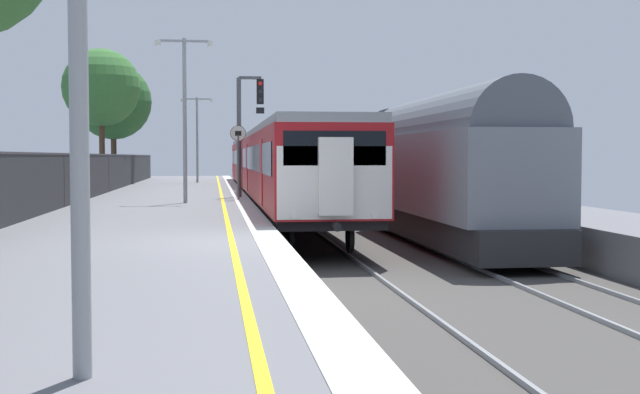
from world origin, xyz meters
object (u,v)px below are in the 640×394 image
Objects in this scene: commuter_train_at_platform at (272,164)px; signal_gantry at (246,122)px; speed_limit_sign at (238,153)px; platform_lamp_far at (197,132)px; background_tree_centre at (103,90)px; freight_train_adjacent_track at (365,162)px; platform_lamp_mid at (185,106)px; background_tree_left at (115,104)px.

commuter_train_at_platform is 8.83× the size of signal_gantry.
signal_gantry reaches higher than commuter_train_at_platform.
speed_limit_sign is (-0.38, -2.17, -1.25)m from signal_gantry.
commuter_train_at_platform is 8.03× the size of platform_lamp_far.
background_tree_centre is at bearing -132.45° from platform_lamp_far.
background_tree_centre reaches higher than commuter_train_at_platform.
freight_train_adjacent_track is at bearing -39.18° from background_tree_centre.
commuter_train_at_platform is 1.06× the size of freight_train_adjacent_track.
freight_train_adjacent_track is 5.29× the size of background_tree_centre.
signal_gantry is at bearing 60.69° from platform_lamp_mid.
signal_gantry is 2.53m from speed_limit_sign.
commuter_train_at_platform is 7.44× the size of platform_lamp_mid.
platform_lamp_far is at bearing 96.71° from signal_gantry.
background_tree_left is (-12.67, 14.87, 3.44)m from freight_train_adjacent_track.
platform_lamp_mid is 0.79× the size of background_tree_left.
background_tree_left is (-6.82, 20.56, 3.05)m from speed_limit_sign.
speed_limit_sign is 21.74m from platform_lamp_far.
freight_train_adjacent_track is 17.80m from platform_lamp_far.
platform_lamp_mid is at bearing -74.42° from background_tree_centre.
background_tree_centre is at bearing 105.58° from platform_lamp_mid.
background_tree_centre reaches higher than background_tree_left.
signal_gantry is 0.91× the size of platform_lamp_far.
platform_lamp_far is at bearing 106.08° from commuter_train_at_platform.
commuter_train_at_platform is 5.87× the size of background_tree_left.
platform_lamp_mid reaches higher than freight_train_adjacent_track.
platform_lamp_mid is (-1.91, -1.91, 1.60)m from speed_limit_sign.
background_tree_centre is (-5.03, -5.50, 2.17)m from platform_lamp_far.
commuter_train_at_platform is at bearing 77.86° from speed_limit_sign.
freight_train_adjacent_track is at bearing -64.01° from platform_lamp_far.
signal_gantry is 4.69m from platform_lamp_mid.
signal_gantry is (-1.47, -6.42, 1.76)m from commuter_train_at_platform.
platform_lamp_far is at bearing 47.55° from background_tree_centre.
signal_gantry is at bearing -102.88° from commuter_train_at_platform.
platform_lamp_mid is at bearing -135.57° from freight_train_adjacent_track.
background_tree_left is at bearing -167.90° from platform_lamp_far.
background_tree_left reaches higher than platform_lamp_far.
signal_gantry reaches higher than speed_limit_sign.
background_tree_left reaches higher than signal_gantry.
platform_lamp_far is (-7.76, 15.92, 1.77)m from freight_train_adjacent_track.
commuter_train_at_platform is 5.62× the size of background_tree_centre.
freight_train_adjacent_track is 8.17m from speed_limit_sign.
signal_gantry is 19.84m from background_tree_left.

